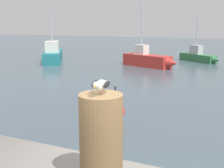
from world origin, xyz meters
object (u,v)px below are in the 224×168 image
object	(u,v)px
seagull	(100,85)
boat_teal	(54,54)
channel_buoy	(115,115)
mooring_post	(101,140)
boat_red	(150,60)
boat_green	(200,57)

from	to	relation	value
seagull	boat_teal	world-z (taller)	boat_teal
boat_teal	channel_buoy	xyz separation A→B (m)	(11.25, -12.75, -0.10)
mooring_post	channel_buoy	bearing A→B (deg)	112.56
boat_red	boat_green	xyz separation A→B (m)	(2.78, 4.40, -0.09)
boat_green	boat_red	bearing A→B (deg)	-122.31
mooring_post	boat_red	distance (m)	18.69
seagull	channel_buoy	world-z (taller)	seagull
mooring_post	boat_teal	bearing A→B (deg)	126.74
boat_teal	boat_green	size ratio (longest dim) A/B	1.59
boat_red	mooring_post	bearing A→B (deg)	-74.17
boat_teal	boat_green	xyz separation A→B (m)	(11.12, 4.34, -0.15)
mooring_post	boat_teal	size ratio (longest dim) A/B	0.15
mooring_post	seagull	world-z (taller)	seagull
mooring_post	boat_red	size ratio (longest dim) A/B	0.20
mooring_post	boat_green	distance (m)	22.50
boat_teal	channel_buoy	distance (m)	17.00
boat_red	channel_buoy	bearing A→B (deg)	-77.09
boat_red	boat_green	size ratio (longest dim) A/B	1.25
channel_buoy	boat_red	bearing A→B (deg)	102.91
seagull	channel_buoy	bearing A→B (deg)	112.55
seagull	channel_buoy	size ratio (longest dim) A/B	0.30
mooring_post	boat_teal	distance (m)	22.48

